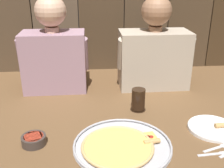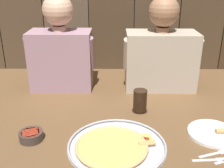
{
  "view_description": "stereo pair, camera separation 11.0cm",
  "coord_description": "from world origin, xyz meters",
  "views": [
    {
      "loc": [
        -0.09,
        -1.06,
        0.66
      ],
      "look_at": [
        0.01,
        0.1,
        0.18
      ],
      "focal_mm": 43.34,
      "sensor_mm": 36.0,
      "label": 1
    },
    {
      "loc": [
        0.02,
        -1.07,
        0.66
      ],
      "look_at": [
        0.01,
        0.1,
        0.18
      ],
      "focal_mm": 43.34,
      "sensor_mm": 36.0,
      "label": 2
    }
  ],
  "objects": [
    {
      "name": "ground_plane",
      "position": [
        0.0,
        0.0,
        0.0
      ],
      "size": [
        3.2,
        3.2,
        0.0
      ],
      "primitive_type": "plane",
      "color": "brown"
    },
    {
      "name": "pizza_tray",
      "position": [
        0.02,
        -0.15,
        0.01
      ],
      "size": [
        0.41,
        0.41,
        0.03
      ],
      "color": "#B2B2B7",
      "rests_on": "ground"
    },
    {
      "name": "dinner_plate",
      "position": [
        0.46,
        -0.05,
        0.01
      ],
      "size": [
        0.22,
        0.22,
        0.03
      ],
      "color": "white",
      "rests_on": "ground"
    },
    {
      "name": "drinking_glass",
      "position": [
        0.15,
        0.17,
        0.06
      ],
      "size": [
        0.08,
        0.08,
        0.12
      ],
      "color": "black",
      "rests_on": "ground"
    },
    {
      "name": "dipping_bowl",
      "position": [
        -0.33,
        -0.09,
        0.02
      ],
      "size": [
        0.1,
        0.1,
        0.04
      ],
      "color": "#3D332D",
      "rests_on": "ground"
    },
    {
      "name": "table_fork",
      "position": [
        0.39,
        -0.22,
        0.0
      ],
      "size": [
        0.13,
        0.03,
        0.01
      ],
      "color": "silver",
      "rests_on": "ground"
    },
    {
      "name": "table_knife",
      "position": [
        0.42,
        -0.18,
        0.0
      ],
      "size": [
        0.15,
        0.07,
        0.01
      ],
      "color": "silver",
      "rests_on": "ground"
    },
    {
      "name": "diner_left",
      "position": [
        -0.3,
        0.49,
        0.25
      ],
      "size": [
        0.4,
        0.21,
        0.56
      ],
      "color": "gray",
      "rests_on": "ground"
    },
    {
      "name": "diner_right",
      "position": [
        0.3,
        0.49,
        0.24
      ],
      "size": [
        0.45,
        0.21,
        0.56
      ],
      "color": "#B2A38E",
      "rests_on": "ground"
    }
  ]
}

